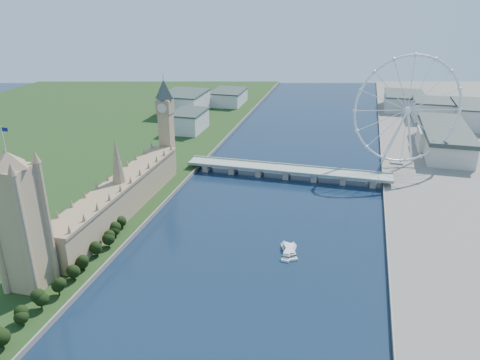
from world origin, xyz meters
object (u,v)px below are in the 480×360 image
(tour_boat_far, at_px, (289,255))
(london_eye, at_px, (408,110))
(tour_boat_near, at_px, (289,253))
(victoria_tower, at_px, (19,218))

(tour_boat_far, bearing_deg, london_eye, 72.63)
(london_eye, relative_size, tour_boat_far, 4.78)
(tour_boat_far, bearing_deg, tour_boat_near, 97.38)
(victoria_tower, distance_m, tour_boat_near, 192.59)
(london_eye, xyz_separation_m, tour_boat_near, (-93.05, -211.19, -67.52))
(victoria_tower, height_order, tour_boat_far, victoria_tower)
(london_eye, bearing_deg, tour_boat_far, -113.60)
(tour_boat_near, distance_m, tour_boat_far, 1.73)
(london_eye, relative_size, tour_boat_near, 4.87)
(victoria_tower, bearing_deg, tour_boat_near, 28.76)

